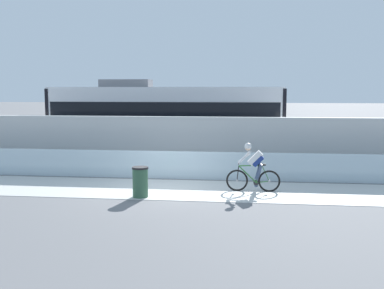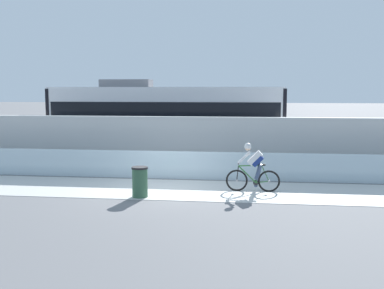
# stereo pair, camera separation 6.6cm
# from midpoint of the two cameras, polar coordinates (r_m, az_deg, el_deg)

# --- Properties ---
(ground_plane) EXTENTS (200.00, 200.00, 0.00)m
(ground_plane) POSITION_cam_midpoint_polar(r_m,az_deg,el_deg) (15.81, -3.24, -5.47)
(ground_plane) COLOR slate
(bike_path_deck) EXTENTS (32.00, 3.20, 0.01)m
(bike_path_deck) POSITION_cam_midpoint_polar(r_m,az_deg,el_deg) (15.81, -3.24, -5.45)
(bike_path_deck) COLOR beige
(bike_path_deck) RESTS_ON ground
(glass_parapet) EXTENTS (32.00, 0.05, 1.05)m
(glass_parapet) POSITION_cam_midpoint_polar(r_m,az_deg,el_deg) (17.51, -2.16, -2.52)
(glass_parapet) COLOR silver
(glass_parapet) RESTS_ON ground
(concrete_barrier_wall) EXTENTS (32.00, 0.36, 2.24)m
(concrete_barrier_wall) POSITION_cam_midpoint_polar(r_m,az_deg,el_deg) (19.18, -1.30, 0.09)
(concrete_barrier_wall) COLOR silver
(concrete_barrier_wall) RESTS_ON ground
(tram_rail_near) EXTENTS (32.00, 0.08, 0.01)m
(tram_rail_near) POSITION_cam_midpoint_polar(r_m,az_deg,el_deg) (21.77, -0.33, -2.06)
(tram_rail_near) COLOR #595654
(tram_rail_near) RESTS_ON ground
(tram_rail_far) EXTENTS (32.00, 0.08, 0.01)m
(tram_rail_far) POSITION_cam_midpoint_polar(r_m,az_deg,el_deg) (23.18, 0.13, -1.52)
(tram_rail_far) COLOR #595654
(tram_rail_far) RESTS_ON ground
(tram) EXTENTS (11.06, 2.54, 3.81)m
(tram) POSITION_cam_midpoint_polar(r_m,az_deg,el_deg) (22.44, -3.00, 3.05)
(tram) COLOR silver
(tram) RESTS_ON ground
(cyclist_on_bike) EXTENTS (1.77, 0.58, 1.61)m
(cyclist_on_bike) POSITION_cam_midpoint_polar(r_m,az_deg,el_deg) (15.41, 7.61, -2.88)
(cyclist_on_bike) COLOR black
(cyclist_on_bike) RESTS_ON ground
(trash_bin) EXTENTS (0.51, 0.51, 0.96)m
(trash_bin) POSITION_cam_midpoint_polar(r_m,az_deg,el_deg) (14.63, -6.25, -4.57)
(trash_bin) COLOR #33593F
(trash_bin) RESTS_ON ground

